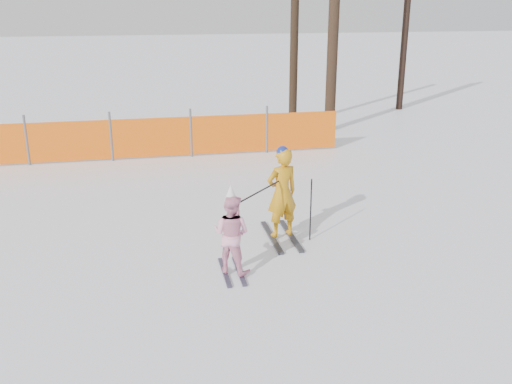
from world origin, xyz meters
TOP-DOWN VIEW (x-y plane):
  - ground at (0.00, 0.00)m, footprint 120.00×120.00m
  - adult at (0.53, 0.92)m, footprint 0.64×1.38m
  - child at (-0.52, -0.23)m, footprint 0.74×0.96m
  - ski_poles at (0.45, 0.51)m, footprint 1.44×0.98m
  - safety_fence at (-4.58, 6.55)m, footprint 15.93×0.06m
  - tree_trunks at (4.51, 9.69)m, footprint 4.86×3.18m

SIDE VIEW (x-z plane):
  - ground at x=0.00m, z-range 0.00..0.00m
  - safety_fence at x=-4.58m, z-range -0.07..1.18m
  - child at x=-0.52m, z-range -0.06..1.33m
  - adult at x=0.53m, z-range -0.01..1.61m
  - ski_poles at x=0.45m, z-range 0.27..1.36m
  - tree_trunks at x=4.51m, z-range -0.34..7.09m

